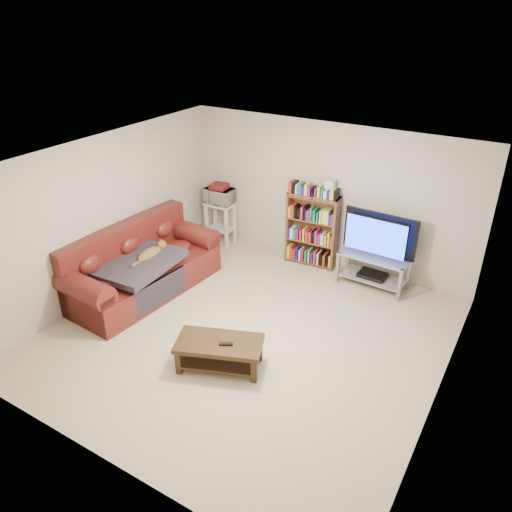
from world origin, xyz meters
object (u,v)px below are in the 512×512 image
Objects in this scene: tv_stand at (374,265)px; bookshelf at (312,229)px; coffee_table at (219,349)px; sofa at (140,269)px.

bookshelf is at bearing 173.63° from tv_stand.
bookshelf is (-0.21, 3.04, 0.38)m from coffee_table.
sofa is 2.29m from coffee_table.
sofa is at bearing -144.87° from tv_stand.
tv_stand is 0.87× the size of bookshelf.
sofa reaches higher than tv_stand.
bookshelf is at bearing 72.46° from coffee_table.
bookshelf reaches higher than tv_stand.
sofa is at bearing 135.60° from coffee_table.
bookshelf is (1.90, 2.15, 0.29)m from sofa.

